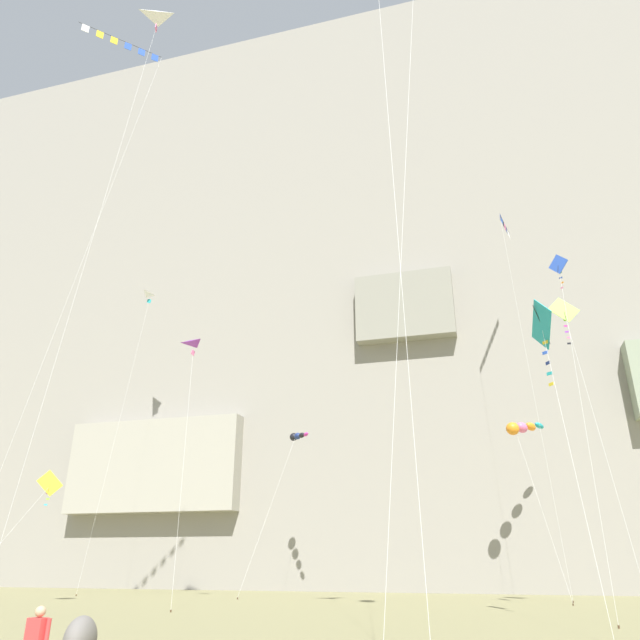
{
  "coord_description": "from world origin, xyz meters",
  "views": [
    {
      "loc": [
        6.03,
        -7.11,
        2.48
      ],
      "look_at": [
        -2.56,
        23.51,
        15.47
      ],
      "focal_mm": 32.96,
      "sensor_mm": 36.0,
      "label": 1
    }
  ],
  "objects": [
    {
      "name": "cliff_face",
      "position": [
        -0.01,
        54.44,
        32.04
      ],
      "size": [
        180.0,
        22.0,
        64.27
      ],
      "color": "gray",
      "rests_on": "ground"
    },
    {
      "name": "boulder_foreground_left",
      "position": [
        -4.41,
        7.49,
        0.57
      ],
      "size": [
        1.34,
        1.73,
        1.15
      ],
      "color": "slate",
      "rests_on": "ground"
    },
    {
      "name": "kite_diamond_high_left",
      "position": [
        11.26,
        26.86,
        15.3
      ],
      "size": [
        1.79,
        3.87,
        16.82
      ],
      "color": "#8CCC33",
      "rests_on": "ground"
    },
    {
      "name": "kite_diamond_upper_mid",
      "position": [
        9.11,
        20.02,
        12.37
      ],
      "size": [
        0.78,
        5.86,
        13.79
      ],
      "color": "teal",
      "rests_on": "ground"
    },
    {
      "name": "kite_delta_high_center",
      "position": [
        -11.39,
        16.47,
        32.37
      ],
      "size": [
        1.84,
        5.52,
        33.61
      ],
      "color": "white",
      "rests_on": "ground"
    },
    {
      "name": "kite_delta_upper_right",
      "position": [
        -22.8,
        37.21,
        24.29
      ],
      "size": [
        1.95,
        4.66,
        25.28
      ],
      "color": "white",
      "rests_on": "ground"
    },
    {
      "name": "kite_windsock_mid_center",
      "position": [
        -8.33,
        37.34,
        11.53
      ],
      "size": [
        4.21,
        5.23,
        11.99
      ],
      "color": "black",
      "rests_on": "ground"
    },
    {
      "name": "kite_windsock_front_field",
      "position": [
        8.71,
        38.63,
        11.53
      ],
      "size": [
        3.3,
        8.19,
        12.32
      ],
      "color": "orange",
      "rests_on": "ground"
    },
    {
      "name": "kite_diamond_far_right",
      "position": [
        -20.84,
        24.98,
        6.71
      ],
      "size": [
        1.57,
        6.28,
        7.79
      ],
      "color": "yellow",
      "rests_on": "ground"
    },
    {
      "name": "kite_diamond_far_left",
      "position": [
        10.8,
        23.43,
        16.13
      ],
      "size": [
        1.04,
        3.7,
        18.03
      ],
      "color": "blue",
      "rests_on": "ground"
    },
    {
      "name": "kite_banner_upper_left",
      "position": [
        9.48,
        37.61,
        26.67
      ],
      "size": [
        1.29,
        4.0,
        28.43
      ],
      "color": "black",
      "rests_on": "ground"
    },
    {
      "name": "kite_banner_near_cliff",
      "position": [
        -14.8,
        17.53,
        32.32
      ],
      "size": [
        4.21,
        4.15,
        34.81
      ],
      "color": "black",
      "rests_on": "ground"
    },
    {
      "name": "kite_delta_mid_right",
      "position": [
        -12.0,
        26.44,
        14.68
      ],
      "size": [
        2.6,
        4.51,
        15.46
      ],
      "color": "purple",
      "rests_on": "ground"
    }
  ]
}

